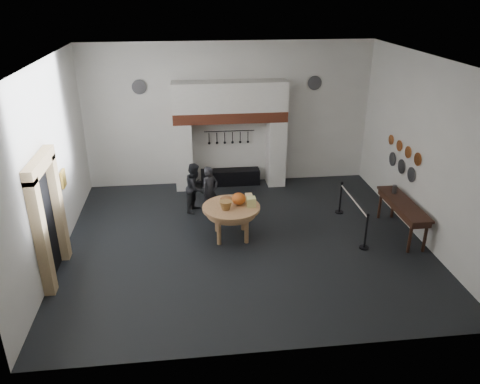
{
  "coord_description": "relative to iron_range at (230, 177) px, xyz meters",
  "views": [
    {
      "loc": [
        -1.34,
        -10.38,
        6.02
      ],
      "look_at": [
        -0.11,
        0.03,
        1.35
      ],
      "focal_mm": 35.0,
      "sensor_mm": 36.0,
      "label": 1
    }
  ],
  "objects": [
    {
      "name": "work_table",
      "position": [
        -0.31,
        -3.49,
        0.59
      ],
      "size": [
        1.68,
        1.68,
        0.07
      ],
      "primitive_type": "cylinder",
      "rotation": [
        0.0,
        0.0,
        0.16
      ],
      "color": "tan",
      "rests_on": "floor"
    },
    {
      "name": "copper_pan_a",
      "position": [
        4.46,
        -3.52,
        1.7
      ],
      "size": [
        0.03,
        0.34,
        0.34
      ],
      "primitive_type": "cylinder",
      "rotation": [
        0.0,
        1.57,
        0.0
      ],
      "color": "#C6662D",
      "rests_on": "wall_right"
    },
    {
      "name": "utensil_rail",
      "position": [
        0.0,
        0.2,
        1.5
      ],
      "size": [
        1.6,
        0.02,
        0.02
      ],
      "primitive_type": "cylinder",
      "rotation": [
        0.0,
        1.57,
        0.0
      ],
      "color": "black",
      "rests_on": "wall_back"
    },
    {
      "name": "barrier_post_near",
      "position": [
        2.91,
        -4.45,
        0.2
      ],
      "size": [
        0.05,
        0.05,
        0.9
      ],
      "primitive_type": "cylinder",
      "color": "black",
      "rests_on": "floor"
    },
    {
      "name": "ceiling",
      "position": [
        0.0,
        -3.72,
        4.25
      ],
      "size": [
        9.0,
        8.0,
        0.02
      ],
      "primitive_type": "cube",
      "color": "silver",
      "rests_on": "wall_back"
    },
    {
      "name": "wall_left",
      "position": [
        -4.5,
        -3.72,
        2.0
      ],
      "size": [
        0.02,
        8.0,
        4.5
      ],
      "primitive_type": "cube",
      "color": "silver",
      "rests_on": "floor"
    },
    {
      "name": "pewter_plate_back_left",
      "position": [
        -2.7,
        0.24,
        2.95
      ],
      "size": [
        0.44,
        0.03,
        0.44
      ],
      "primitive_type": "cylinder",
      "rotation": [
        1.57,
        0.0,
        0.0
      ],
      "color": "#4C4C51",
      "rests_on": "wall_back"
    },
    {
      "name": "wall_right",
      "position": [
        4.5,
        -3.72,
        2.0
      ],
      "size": [
        0.02,
        8.0,
        4.5
      ],
      "primitive_type": "cube",
      "color": "silver",
      "rests_on": "floor"
    },
    {
      "name": "visitor_near",
      "position": [
        -0.78,
        -2.24,
        0.49
      ],
      "size": [
        0.64,
        0.61,
        1.48
      ],
      "primitive_type": "imported",
      "rotation": [
        0.0,
        0.0,
        0.66
      ],
      "color": "black",
      "rests_on": "floor"
    },
    {
      "name": "pumpkin",
      "position": [
        -0.11,
        -3.39,
        0.78
      ],
      "size": [
        0.36,
        0.36,
        0.31
      ],
      "primitive_type": "ellipsoid",
      "color": "#C35C1B",
      "rests_on": "work_table"
    },
    {
      "name": "iron_range",
      "position": [
        0.0,
        0.0,
        0.0
      ],
      "size": [
        1.9,
        0.45,
        0.5
      ],
      "primitive_type": "cube",
      "color": "black",
      "rests_on": "floor"
    },
    {
      "name": "door_jamb_near",
      "position": [
        -4.38,
        -5.42,
        1.05
      ],
      "size": [
        0.22,
        0.3,
        2.6
      ],
      "primitive_type": "cube",
      "color": "tan",
      "rests_on": "floor"
    },
    {
      "name": "door_recess",
      "position": [
        -4.47,
        -4.72,
        1.0
      ],
      "size": [
        0.04,
        1.1,
        2.5
      ],
      "primitive_type": "cube",
      "color": "black",
      "rests_on": "floor"
    },
    {
      "name": "barrier_post_far",
      "position": [
        2.91,
        -2.45,
        0.2
      ],
      "size": [
        0.05,
        0.05,
        0.9
      ],
      "primitive_type": "cylinder",
      "color": "black",
      "rests_on": "floor"
    },
    {
      "name": "chimney_pier_right",
      "position": [
        1.48,
        -0.07,
        0.82
      ],
      "size": [
        0.55,
        0.7,
        2.15
      ],
      "primitive_type": "cube",
      "color": "silver",
      "rests_on": "floor"
    },
    {
      "name": "copper_pan_b",
      "position": [
        4.46,
        -2.97,
        1.7
      ],
      "size": [
        0.03,
        0.32,
        0.32
      ],
      "primitive_type": "cylinder",
      "rotation": [
        0.0,
        1.57,
        0.0
      ],
      "color": "#C6662D",
      "rests_on": "wall_right"
    },
    {
      "name": "cheese_block_small",
      "position": [
        0.17,
        -3.24,
        0.72
      ],
      "size": [
        0.18,
        0.18,
        0.2
      ],
      "primitive_type": "cube",
      "color": "#EACA8C",
      "rests_on": "work_table"
    },
    {
      "name": "pewter_plate_back_right",
      "position": [
        2.7,
        0.24,
        2.95
      ],
      "size": [
        0.44,
        0.03,
        0.44
      ],
      "primitive_type": "cylinder",
      "rotation": [
        1.57,
        0.0,
        0.0
      ],
      "color": "#4C4C51",
      "rests_on": "wall_back"
    },
    {
      "name": "door_jamb_far",
      "position": [
        -4.38,
        -4.02,
        1.05
      ],
      "size": [
        0.22,
        0.3,
        2.6
      ],
      "primitive_type": "cube",
      "color": "tan",
      "rests_on": "floor"
    },
    {
      "name": "wicker_basket",
      "position": [
        -0.46,
        -3.64,
        0.73
      ],
      "size": [
        0.37,
        0.37,
        0.22
      ],
      "primitive_type": "cone",
      "rotation": [
        3.14,
        0.0,
        0.16
      ],
      "color": "#A87E3D",
      "rests_on": "work_table"
    },
    {
      "name": "bread_loaf",
      "position": [
        -0.41,
        -3.14,
        0.69
      ],
      "size": [
        0.31,
        0.18,
        0.13
      ],
      "primitive_type": "ellipsoid",
      "color": "#965835",
      "rests_on": "work_table"
    },
    {
      "name": "visitor_far",
      "position": [
        -1.18,
        -1.84,
        0.48
      ],
      "size": [
        0.8,
        0.87,
        1.46
      ],
      "primitive_type": "imported",
      "rotation": [
        0.0,
        0.0,
        1.14
      ],
      "color": "black",
      "rests_on": "floor"
    },
    {
      "name": "pewter_plate_mid",
      "position": [
        4.46,
        -2.72,
        1.2
      ],
      "size": [
        0.03,
        0.4,
        0.4
      ],
      "primitive_type": "cylinder",
      "rotation": [
        0.0,
        1.57,
        0.0
      ],
      "color": "#4C4C51",
      "rests_on": "wall_right"
    },
    {
      "name": "door_lintel",
      "position": [
        -4.38,
        -4.72,
        2.4
      ],
      "size": [
        0.22,
        1.7,
        0.3
      ],
      "primitive_type": "cube",
      "color": "tan",
      "rests_on": "door_jamb_near"
    },
    {
      "name": "hearth_brick_band",
      "position": [
        0.0,
        -0.07,
        2.06
      ],
      "size": [
        3.5,
        0.72,
        0.32
      ],
      "primitive_type": "cube",
      "color": "#9E442B",
      "rests_on": "chimney_pier_left"
    },
    {
      "name": "wall_back",
      "position": [
        0.0,
        0.28,
        2.0
      ],
      "size": [
        9.0,
        0.02,
        4.5
      ],
      "primitive_type": "cube",
      "color": "silver",
      "rests_on": "floor"
    },
    {
      "name": "chimney_hood",
      "position": [
        0.0,
        -0.07,
        2.67
      ],
      "size": [
        3.5,
        0.7,
        0.9
      ],
      "primitive_type": "cube",
      "color": "silver",
      "rests_on": "hearth_brick_band"
    },
    {
      "name": "chimney_pier_left",
      "position": [
        -1.48,
        -0.07,
        0.82
      ],
      "size": [
        0.55,
        0.7,
        2.15
      ],
      "primitive_type": "cube",
      "color": "silver",
      "rests_on": "floor"
    },
    {
      "name": "copper_pan_c",
      "position": [
        4.46,
        -2.42,
        1.7
      ],
      "size": [
        0.03,
        0.3,
        0.3
      ],
      "primitive_type": "cylinder",
      "rotation": [
        0.0,
        1.57,
        0.0
      ],
      "color": "#C6662D",
      "rests_on": "wall_right"
    },
    {
      "name": "copper_pan_d",
      "position": [
        4.46,
        -1.87,
        1.7
      ],
      "size": [
        0.03,
        0.28,
        0.28
      ],
      "primitive_type": "cylinder",
      "rotation": [
        0.0,
        1.57,
        0.0
      ],
      "color": "#C6662D",
      "rests_on": "wall_right"
    },
    {
      "name": "pewter_plate_right",
      "position": [
        4.46,
        -2.12,
        1.2
      ],
      "size": [
        0.03,
        0.4,
        0.4
      ],
      "primitive_type": "cylinder",
      "rotation": [
        0.0,
        1.57,
        0.0
      ],
      "color": "#4C4C51",
      "rests_on": "wall_right"
    },
    {
      "name": "wall_plaque",
      "position": [
        -4.45,
        -2.92,
        1.35
      ],
      "size": [
        0.05,
        0.34,
        0.44
      ],
      "primitive_type": "cube",
      "color": "gold",
      "rests_on": "wall_left"
    },
    {
      "name": "cheese_block_big",
      "position": [
        0.19,
        -3.54,
        0.74
      ],
      "size": [
        0.22,
        0.22,
        0.24
      ],
      "primitive_type": "cube",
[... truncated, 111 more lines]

